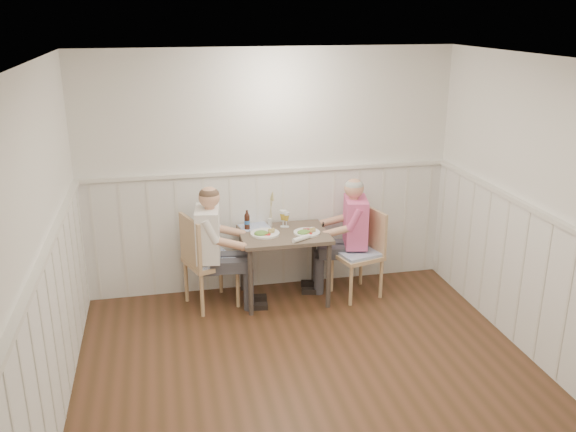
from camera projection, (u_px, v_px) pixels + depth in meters
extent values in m
plane|color=#462D19|center=(323.00, 400.00, 4.84)|extent=(4.50, 4.50, 0.00)
cube|color=white|center=(270.00, 172.00, 6.51)|extent=(4.00, 0.04, 2.60)
cube|color=white|center=(35.00, 272.00, 4.03)|extent=(0.04, 4.50, 2.60)
cube|color=white|center=(569.00, 229.00, 4.83)|extent=(0.04, 4.50, 2.60)
cube|color=white|center=(330.00, 66.00, 4.02)|extent=(4.00, 4.50, 0.02)
cube|color=silver|center=(270.00, 230.00, 6.71)|extent=(3.98, 0.03, 1.30)
cube|color=silver|center=(49.00, 357.00, 4.24)|extent=(0.03, 4.48, 1.30)
cube|color=silver|center=(556.00, 303.00, 5.03)|extent=(0.03, 4.48, 1.30)
cube|color=silver|center=(270.00, 171.00, 6.48)|extent=(3.98, 0.06, 0.04)
cube|color=silver|center=(39.00, 269.00, 4.03)|extent=(0.06, 4.48, 0.04)
cube|color=silver|center=(566.00, 226.00, 4.81)|extent=(0.06, 4.48, 0.04)
cube|color=#4D423B|center=(284.00, 235.00, 6.33)|extent=(0.91, 0.70, 0.04)
cylinder|color=#3F3833|center=(251.00, 283.00, 6.09)|extent=(0.05, 0.05, 0.71)
cylinder|color=#3F3833|center=(242.00, 260.00, 6.65)|extent=(0.05, 0.05, 0.71)
cylinder|color=#3F3833|center=(329.00, 276.00, 6.25)|extent=(0.05, 0.05, 0.71)
cylinder|color=#3F3833|center=(314.00, 254.00, 6.81)|extent=(0.05, 0.05, 0.71)
cube|color=tan|center=(357.00, 255.00, 6.50)|extent=(0.55, 0.55, 0.04)
cube|color=#4F6CB3|center=(357.00, 252.00, 6.49)|extent=(0.49, 0.49, 0.03)
cube|color=tan|center=(374.00, 230.00, 6.51)|extent=(0.15, 0.44, 0.47)
cylinder|color=tan|center=(381.00, 279.00, 6.50)|extent=(0.04, 0.04, 0.44)
cylinder|color=tan|center=(351.00, 286.00, 6.34)|extent=(0.04, 0.04, 0.44)
cylinder|color=tan|center=(361.00, 266.00, 6.83)|extent=(0.04, 0.04, 0.44)
cylinder|color=tan|center=(332.00, 273.00, 6.66)|extent=(0.04, 0.04, 0.44)
cube|color=tan|center=(211.00, 262.00, 6.28)|extent=(0.60, 0.60, 0.04)
cube|color=#4F6CB3|center=(211.00, 258.00, 6.27)|extent=(0.54, 0.54, 0.03)
cube|color=tan|center=(190.00, 241.00, 6.09)|extent=(0.19, 0.45, 0.49)
cylinder|color=tan|center=(186.00, 281.00, 6.42)|extent=(0.04, 0.04, 0.46)
cylinder|color=tan|center=(221.00, 273.00, 6.62)|extent=(0.04, 0.04, 0.46)
cylinder|color=tan|center=(202.00, 296.00, 6.10)|extent=(0.04, 0.04, 0.46)
cylinder|color=tan|center=(238.00, 287.00, 6.30)|extent=(0.04, 0.04, 0.46)
cube|color=#3F3F47|center=(352.00, 272.00, 6.70)|extent=(0.48, 0.45, 0.42)
cube|color=#3F3F47|center=(335.00, 249.00, 6.61)|extent=(0.46, 0.41, 0.12)
cube|color=pink|center=(354.00, 222.00, 6.51)|extent=(0.30, 0.45, 0.52)
sphere|color=tan|center=(355.00, 188.00, 6.39)|extent=(0.21, 0.21, 0.21)
sphere|color=#A5A5A0|center=(355.00, 186.00, 6.38)|extent=(0.20, 0.20, 0.20)
cube|color=black|center=(322.00, 221.00, 6.51)|extent=(0.03, 0.07, 0.12)
cube|color=#3F3F47|center=(212.00, 288.00, 6.31)|extent=(0.47, 0.44, 0.43)
cube|color=#3F3F47|center=(230.00, 262.00, 6.24)|extent=(0.45, 0.40, 0.13)
cube|color=white|center=(210.00, 233.00, 6.12)|extent=(0.28, 0.45, 0.53)
sphere|color=tan|center=(208.00, 197.00, 5.99)|extent=(0.21, 0.21, 0.21)
sphere|color=#4C3828|center=(208.00, 194.00, 5.98)|extent=(0.20, 0.20, 0.20)
cylinder|color=white|center=(307.00, 233.00, 6.30)|extent=(0.28, 0.28, 0.02)
ellipsoid|color=#3F722D|center=(304.00, 231.00, 6.26)|extent=(0.13, 0.11, 0.05)
sphere|color=#A58F50|center=(312.00, 229.00, 6.32)|extent=(0.04, 0.04, 0.04)
cube|color=#93453F|center=(307.00, 229.00, 6.36)|extent=(0.08, 0.05, 0.01)
cylinder|color=white|center=(312.00, 228.00, 6.37)|extent=(0.06, 0.06, 0.03)
cylinder|color=white|center=(265.00, 233.00, 6.27)|extent=(0.30, 0.30, 0.02)
ellipsoid|color=#3F722D|center=(261.00, 231.00, 6.22)|extent=(0.15, 0.12, 0.06)
sphere|color=#A58F50|center=(271.00, 230.00, 6.29)|extent=(0.04, 0.04, 0.04)
cylinder|color=silver|center=(286.00, 227.00, 6.49)|extent=(0.06, 0.06, 0.01)
cylinder|color=silver|center=(286.00, 223.00, 6.48)|extent=(0.01, 0.01, 0.07)
cone|color=gold|center=(286.00, 218.00, 6.46)|extent=(0.07, 0.07, 0.06)
cylinder|color=silver|center=(286.00, 214.00, 6.44)|extent=(0.07, 0.07, 0.03)
cylinder|color=silver|center=(283.00, 226.00, 6.50)|extent=(0.07, 0.07, 0.01)
cylinder|color=silver|center=(283.00, 223.00, 6.48)|extent=(0.01, 0.01, 0.08)
cone|color=gold|center=(283.00, 216.00, 6.46)|extent=(0.07, 0.07, 0.07)
cylinder|color=silver|center=(283.00, 212.00, 6.44)|extent=(0.07, 0.07, 0.03)
cylinder|color=black|center=(247.00, 222.00, 6.40)|extent=(0.06, 0.06, 0.15)
cone|color=black|center=(247.00, 214.00, 6.37)|extent=(0.06, 0.06, 0.04)
cylinder|color=black|center=(247.00, 212.00, 6.36)|extent=(0.02, 0.02, 0.03)
cylinder|color=#3066B5|center=(247.00, 222.00, 6.40)|extent=(0.06, 0.06, 0.04)
cylinder|color=white|center=(301.00, 238.00, 6.10)|extent=(0.21, 0.14, 0.05)
cylinder|color=silver|center=(270.00, 222.00, 6.51)|extent=(0.05, 0.05, 0.08)
cylinder|color=tan|center=(270.00, 209.00, 6.47)|extent=(0.02, 0.02, 0.27)
cone|color=tan|center=(270.00, 194.00, 6.41)|extent=(0.04, 0.04, 0.09)
cube|color=#4F6CB3|center=(254.00, 227.00, 6.49)|extent=(0.34, 0.29, 0.01)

